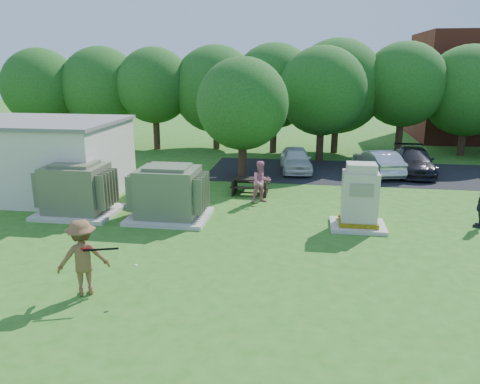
% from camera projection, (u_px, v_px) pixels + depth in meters
% --- Properties ---
extents(ground, '(120.00, 120.00, 0.00)m').
position_uv_depth(ground, '(219.00, 274.00, 13.20)').
color(ground, '#2D6619').
rests_on(ground, ground).
extents(service_building, '(10.00, 5.00, 3.20)m').
position_uv_depth(service_building, '(8.00, 158.00, 21.02)').
color(service_building, beige).
rests_on(service_building, ground).
extents(service_building_roof, '(10.20, 5.20, 0.15)m').
position_uv_depth(service_building_roof, '(3.00, 121.00, 20.57)').
color(service_building_roof, slate).
rests_on(service_building_roof, service_building).
extents(parking_strip, '(20.00, 6.00, 0.01)m').
position_uv_depth(parking_strip, '(395.00, 174.00, 25.06)').
color(parking_strip, '#232326').
rests_on(parking_strip, ground).
extents(transformer_left, '(3.00, 2.40, 2.07)m').
position_uv_depth(transformer_left, '(77.00, 190.00, 18.16)').
color(transformer_left, beige).
rests_on(transformer_left, ground).
extents(transformer_right, '(3.00, 2.40, 2.07)m').
position_uv_depth(transformer_right, '(169.00, 194.00, 17.63)').
color(transformer_right, beige).
rests_on(transformer_right, ground).
extents(generator_cabinet, '(1.94, 1.59, 2.36)m').
position_uv_depth(generator_cabinet, '(359.00, 200.00, 16.63)').
color(generator_cabinet, beige).
rests_on(generator_cabinet, ground).
extents(picnic_table, '(1.69, 1.27, 0.72)m').
position_uv_depth(picnic_table, '(250.00, 184.00, 21.16)').
color(picnic_table, black).
rests_on(picnic_table, ground).
extents(batter, '(1.48, 1.23, 1.99)m').
position_uv_depth(batter, '(83.00, 257.00, 11.81)').
color(batter, brown).
rests_on(batter, ground).
extents(person_at_picnic, '(1.09, 1.02, 1.79)m').
position_uv_depth(person_at_picnic, '(261.00, 182.00, 19.73)').
color(person_at_picnic, '#CF6D8B').
rests_on(person_at_picnic, ground).
extents(car_white, '(2.02, 4.04, 1.32)m').
position_uv_depth(car_white, '(296.00, 159.00, 25.56)').
color(car_white, white).
rests_on(car_white, ground).
extents(car_silver_a, '(2.44, 4.25, 1.32)m').
position_uv_depth(car_silver_a, '(378.00, 162.00, 24.80)').
color(car_silver_a, silver).
rests_on(car_silver_a, ground).
extents(car_dark, '(2.04, 4.66, 1.33)m').
position_uv_depth(car_dark, '(414.00, 161.00, 24.98)').
color(car_dark, black).
rests_on(car_dark, ground).
extents(batting_equipment, '(1.37, 0.33, 0.51)m').
position_uv_depth(batting_equipment, '(104.00, 252.00, 11.54)').
color(batting_equipment, black).
rests_on(batting_equipment, ground).
extents(tree_row, '(41.30, 13.30, 7.30)m').
position_uv_depth(tree_row, '(302.00, 89.00, 29.47)').
color(tree_row, '#47301E').
rests_on(tree_row, ground).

